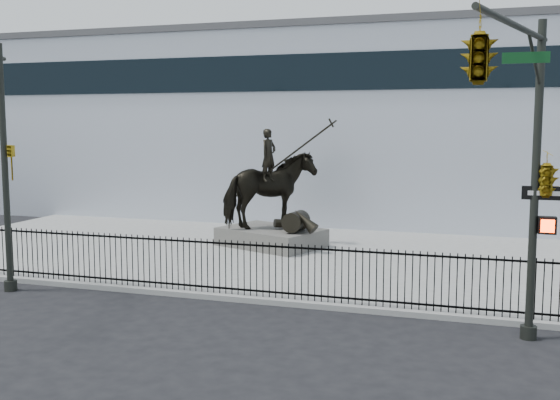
% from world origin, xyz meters
% --- Properties ---
extents(ground, '(120.00, 120.00, 0.00)m').
position_xyz_m(ground, '(0.00, 0.00, 0.00)').
color(ground, black).
rests_on(ground, ground).
extents(plaza, '(30.00, 12.00, 0.15)m').
position_xyz_m(plaza, '(0.00, 7.00, 0.07)').
color(plaza, gray).
rests_on(plaza, ground).
extents(building, '(44.00, 14.00, 9.00)m').
position_xyz_m(building, '(0.00, 20.00, 4.50)').
color(building, silver).
rests_on(building, ground).
extents(picket_fence, '(22.10, 0.10, 1.50)m').
position_xyz_m(picket_fence, '(0.00, 1.25, 0.90)').
color(picket_fence, black).
rests_on(picket_fence, plaza).
extents(statue_plinth, '(4.30, 3.66, 0.68)m').
position_xyz_m(statue_plinth, '(-1.74, 8.23, 0.49)').
color(statue_plinth, '#4F4D49').
rests_on(statue_plinth, plaza).
extents(equestrian_statue, '(4.37, 3.58, 3.95)m').
position_xyz_m(equestrian_statue, '(-1.68, 8.21, 2.26)').
color(equestrian_statue, black).
rests_on(equestrian_statue, statue_plinth).
extents(traffic_signal_right, '(2.17, 6.86, 7.00)m').
position_xyz_m(traffic_signal_right, '(6.47, -2.00, 4.85)').
color(traffic_signal_right, black).
rests_on(traffic_signal_right, ground).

